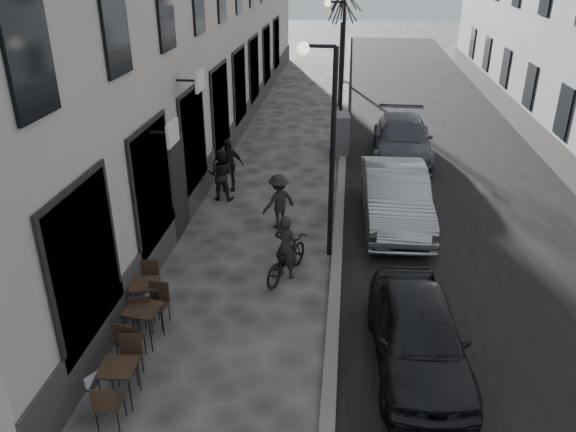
% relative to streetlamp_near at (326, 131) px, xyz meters
% --- Properties ---
extents(road, '(7.30, 60.00, 0.00)m').
position_rel_streetlamp_near_xyz_m(road, '(4.02, 10.00, -3.16)').
color(road, black).
rests_on(road, ground).
extents(kerb, '(0.25, 60.00, 0.12)m').
position_rel_streetlamp_near_xyz_m(kerb, '(0.37, 10.00, -3.10)').
color(kerb, slate).
rests_on(kerb, ground).
extents(streetlamp_near, '(0.90, 0.28, 5.09)m').
position_rel_streetlamp_near_xyz_m(streetlamp_near, '(0.00, 0.00, 0.00)').
color(streetlamp_near, black).
rests_on(streetlamp_near, ground).
extents(streetlamp_far, '(0.90, 0.28, 5.09)m').
position_rel_streetlamp_near_xyz_m(streetlamp_far, '(0.00, 12.00, 0.00)').
color(streetlamp_far, black).
rests_on(streetlamp_far, ground).
extents(tree_near, '(2.40, 2.40, 5.70)m').
position_rel_streetlamp_near_xyz_m(tree_near, '(0.07, 15.00, 1.50)').
color(tree_near, black).
rests_on(tree_near, ground).
extents(bistro_set_a, '(0.61, 1.43, 0.84)m').
position_rel_streetlamp_near_xyz_m(bistro_set_a, '(-3.06, -5.40, -2.73)').
color(bistro_set_a, '#2E2114').
rests_on(bistro_set_a, ground).
extents(bistro_set_b, '(0.69, 1.55, 0.89)m').
position_rel_streetlamp_near_xyz_m(bistro_set_b, '(-3.20, -3.83, -2.70)').
color(bistro_set_b, '#2E2114').
rests_on(bistro_set_b, ground).
extents(bistro_set_c, '(0.71, 1.52, 0.87)m').
position_rel_streetlamp_near_xyz_m(bistro_set_c, '(-3.46, -2.95, -2.71)').
color(bistro_set_c, '#2E2114').
rests_on(bistro_set_c, ground).
extents(sign_board, '(0.38, 0.58, 0.96)m').
position_rel_streetlamp_near_xyz_m(sign_board, '(-3.83, -5.01, -2.77)').
color(sign_board, black).
rests_on(sign_board, ground).
extents(utility_cabinet, '(0.64, 1.06, 1.53)m').
position_rel_streetlamp_near_xyz_m(utility_cabinet, '(0.27, 7.63, -2.40)').
color(utility_cabinet, '#59595B').
rests_on(utility_cabinet, ground).
extents(bicycle, '(1.23, 1.88, 0.93)m').
position_rel_streetlamp_near_xyz_m(bicycle, '(-0.78, -1.14, -2.69)').
color(bicycle, black).
rests_on(bicycle, ground).
extents(cyclist_rider, '(0.65, 0.54, 1.52)m').
position_rel_streetlamp_near_xyz_m(cyclist_rider, '(-0.78, -1.14, -2.40)').
color(cyclist_rider, black).
rests_on(cyclist_rider, ground).
extents(pedestrian_near, '(0.79, 0.63, 1.58)m').
position_rel_streetlamp_near_xyz_m(pedestrian_near, '(-3.21, 3.12, -2.37)').
color(pedestrian_near, black).
rests_on(pedestrian_near, ground).
extents(pedestrian_mid, '(1.10, 1.07, 1.51)m').
position_rel_streetlamp_near_xyz_m(pedestrian_mid, '(-1.25, 1.40, -2.40)').
color(pedestrian_mid, black).
rests_on(pedestrian_mid, ground).
extents(pedestrian_far, '(1.00, 0.47, 1.65)m').
position_rel_streetlamp_near_xyz_m(pedestrian_far, '(-3.15, 3.89, -2.33)').
color(pedestrian_far, black).
rests_on(pedestrian_far, ground).
extents(car_near, '(1.80, 3.99, 1.33)m').
position_rel_streetlamp_near_xyz_m(car_near, '(1.89, -3.96, -2.50)').
color(car_near, black).
rests_on(car_near, ground).
extents(car_mid, '(1.83, 4.81, 1.57)m').
position_rel_streetlamp_near_xyz_m(car_mid, '(1.86, 2.02, -2.38)').
color(car_mid, gray).
rests_on(car_mid, ground).
extents(car_far, '(2.22, 5.07, 1.45)m').
position_rel_streetlamp_near_xyz_m(car_far, '(2.47, 7.48, -2.44)').
color(car_far, '#3F414B').
rests_on(car_far, ground).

